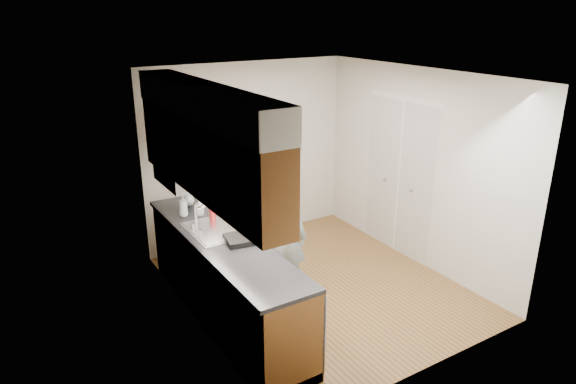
# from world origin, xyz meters

# --- Properties ---
(floor) EXTENTS (3.50, 3.50, 0.00)m
(floor) POSITION_xyz_m (0.00, 0.00, 0.00)
(floor) COLOR #8D5E35
(floor) RESTS_ON ground
(ceiling) EXTENTS (3.50, 3.50, 0.00)m
(ceiling) POSITION_xyz_m (0.00, 0.00, 2.50)
(ceiling) COLOR white
(ceiling) RESTS_ON wall_left
(wall_left) EXTENTS (0.02, 3.50, 2.50)m
(wall_left) POSITION_xyz_m (-1.50, 0.00, 1.25)
(wall_left) COLOR beige
(wall_left) RESTS_ON floor
(wall_right) EXTENTS (0.02, 3.50, 2.50)m
(wall_right) POSITION_xyz_m (1.50, 0.00, 1.25)
(wall_right) COLOR beige
(wall_right) RESTS_ON floor
(wall_back) EXTENTS (3.00, 0.02, 2.50)m
(wall_back) POSITION_xyz_m (0.00, 1.75, 1.25)
(wall_back) COLOR beige
(wall_back) RESTS_ON floor
(counter) EXTENTS (0.64, 2.80, 1.30)m
(counter) POSITION_xyz_m (-1.20, -0.00, 0.49)
(counter) COLOR brown
(counter) RESTS_ON floor
(upper_cabinets) EXTENTS (0.47, 2.80, 1.21)m
(upper_cabinets) POSITION_xyz_m (-1.33, 0.05, 1.95)
(upper_cabinets) COLOR brown
(upper_cabinets) RESTS_ON wall_left
(closet_door) EXTENTS (0.02, 1.22, 2.05)m
(closet_door) POSITION_xyz_m (1.49, 0.30, 1.02)
(closet_door) COLOR white
(closet_door) RESTS_ON wall_right
(floor_mat) EXTENTS (0.59, 0.86, 0.02)m
(floor_mat) POSITION_xyz_m (-0.43, 0.07, 0.01)
(floor_mat) COLOR #57575A
(floor_mat) RESTS_ON floor
(person) EXTENTS (0.66, 0.72, 1.70)m
(person) POSITION_xyz_m (-0.43, 0.07, 0.87)
(person) COLOR #879EA4
(person) RESTS_ON floor_mat
(soap_bottle_a) EXTENTS (0.10, 0.10, 0.25)m
(soap_bottle_a) POSITION_xyz_m (-1.33, 0.76, 1.07)
(soap_bottle_a) COLOR white
(soap_bottle_a) RESTS_ON counter
(soap_bottle_b) EXTENTS (0.12, 0.12, 0.19)m
(soap_bottle_b) POSITION_xyz_m (-1.16, 0.71, 1.03)
(soap_bottle_b) COLOR white
(soap_bottle_b) RESTS_ON counter
(soap_bottle_c) EXTENTS (0.19, 0.19, 0.19)m
(soap_bottle_c) POSITION_xyz_m (-1.17, 1.04, 1.04)
(soap_bottle_c) COLOR white
(soap_bottle_c) RESTS_ON counter
(soda_can) EXTENTS (0.08, 0.08, 0.13)m
(soda_can) POSITION_xyz_m (-1.10, 0.48, 1.01)
(soda_can) COLOR red
(soda_can) RESTS_ON counter
(steel_can) EXTENTS (0.08, 0.08, 0.13)m
(steel_can) POSITION_xyz_m (-1.09, 0.76, 1.01)
(steel_can) COLOR #A5A5AA
(steel_can) RESTS_ON counter
(dish_rack) EXTENTS (0.40, 0.36, 0.06)m
(dish_rack) POSITION_xyz_m (-1.06, -0.20, 0.97)
(dish_rack) COLOR black
(dish_rack) RESTS_ON counter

